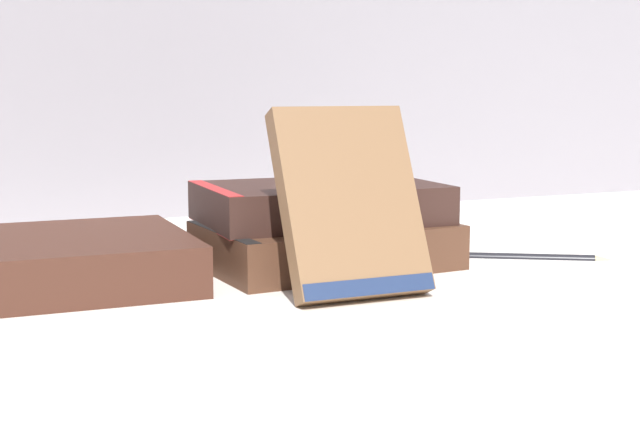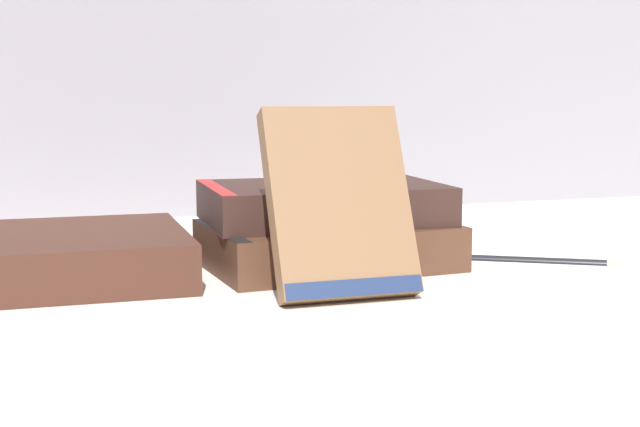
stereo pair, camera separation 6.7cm
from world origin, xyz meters
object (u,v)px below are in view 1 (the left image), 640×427
at_px(book_flat_bottom, 320,246).
at_px(reading_glasses, 186,244).
at_px(book_leaning_front, 356,208).
at_px(pocket_watch, 370,180).
at_px(book_side_left, 11,264).
at_px(book_flat_top, 314,203).
at_px(fountain_pen, 528,254).

height_order(book_flat_bottom, reading_glasses, book_flat_bottom).
xyz_separation_m(book_flat_bottom, book_leaning_front, (-0.02, -0.10, 0.04)).
bearing_deg(pocket_watch, book_side_left, 176.97).
bearing_deg(pocket_watch, book_flat_bottom, 179.13).
height_order(book_flat_bottom, book_flat_top, book_flat_top).
distance_m(pocket_watch, reading_glasses, 0.20).
relative_size(book_flat_top, fountain_pen, 1.50).
xyz_separation_m(book_flat_bottom, pocket_watch, (0.05, -0.00, 0.05)).
bearing_deg(reading_glasses, pocket_watch, -57.82).
bearing_deg(pocket_watch, fountain_pen, -15.23).
relative_size(book_side_left, fountain_pen, 1.90).
distance_m(book_side_left, fountain_pen, 0.43).
bearing_deg(book_leaning_front, reading_glasses, 104.02).
height_order(book_side_left, book_leaning_front, book_leaning_front).
relative_size(book_flat_top, pocket_watch, 3.70).
bearing_deg(pocket_watch, reading_glasses, 130.78).
xyz_separation_m(pocket_watch, fountain_pen, (0.14, -0.04, -0.07)).
distance_m(book_flat_top, reading_glasses, 0.16).
bearing_deg(book_leaning_front, fountain_pen, 17.79).
bearing_deg(book_flat_bottom, book_flat_top, 84.42).
relative_size(book_flat_bottom, book_side_left, 0.82).
bearing_deg(reading_glasses, book_flat_bottom, -70.07).
relative_size(book_leaning_front, reading_glasses, 1.32).
bearing_deg(book_flat_top, pocket_watch, -16.32).
relative_size(book_flat_top, reading_glasses, 1.94).
height_order(book_flat_top, fountain_pen, book_flat_top).
bearing_deg(book_flat_top, fountain_pen, -14.35).
bearing_deg(book_flat_bottom, pocket_watch, -4.91).
relative_size(book_flat_bottom, pocket_watch, 3.84).
xyz_separation_m(book_side_left, reading_glasses, (0.17, 0.13, -0.02)).
relative_size(book_flat_top, book_side_left, 0.79).
height_order(reading_glasses, fountain_pen, fountain_pen).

